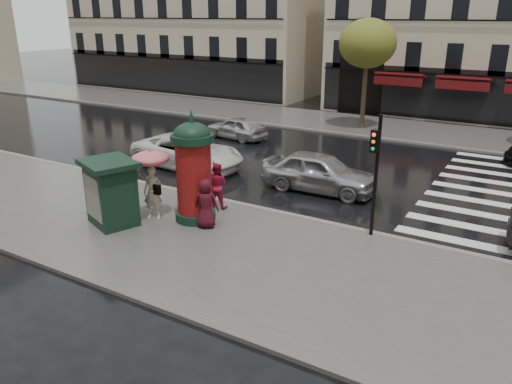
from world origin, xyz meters
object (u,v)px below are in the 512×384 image
Objects in this scene: woman_red at (217,185)px; woman_umbrella at (152,173)px; man_burgundy at (206,204)px; newsstand at (111,192)px; traffic_light at (375,165)px; car_silver at (320,172)px; morris_column at (194,168)px; car_far_silver at (237,128)px; car_white at (188,152)px.

woman_umbrella is at bearing 42.23° from woman_red.
newsstand is (-2.90, -1.36, 0.30)m from man_burgundy.
traffic_light is 0.83× the size of car_silver.
morris_column is (-0.74, 0.37, 1.01)m from man_burgundy.
woman_umbrella is 1.46m from newsstand.
man_burgundy is 0.44× the size of car_far_silver.
man_burgundy is at bearing 25.11° from newsstand.
car_white is at bearing 117.64° from woman_umbrella.
woman_red is at bearing 89.98° from morris_column.
morris_column is 5.83m from car_silver.
car_far_silver is (-5.45, 9.76, -0.32)m from woman_red.
car_silver is at bearing -85.30° from car_white.
traffic_light reaches higher than car_silver.
woman_umbrella is 0.44× the size of car_white.
woman_umbrella is 0.64× the size of morris_column.
traffic_light is at bearing -137.99° from car_silver.
car_silver is 1.24× the size of car_far_silver.
woman_umbrella reaches higher than car_silver.
woman_red is 5.72m from car_white.
woman_umbrella is 1.45× the size of woman_red.
morris_column reaches higher than car_silver.
woman_red is at bearing 37.01° from car_far_silver.
woman_red is 1.82m from man_burgundy.
car_far_silver is at bearing 51.02° from car_silver.
woman_red is at bearing 54.41° from newsstand.
woman_umbrella is 2.46m from woman_red.
man_burgundy is at bearing -133.73° from car_white.
car_silver is (1.61, 5.58, -0.16)m from man_burgundy.
traffic_light reaches higher than morris_column.
car_white is at bearing 89.17° from car_silver.
woman_red is 0.45× the size of car_far_silver.
man_burgundy is 0.36× the size of car_silver.
morris_column is 1.69× the size of newsstand.
woman_red is 11.18m from car_far_silver.
man_burgundy is 0.43× the size of traffic_light.
car_far_silver is (-7.80, 5.85, -0.16)m from car_silver.
car_silver is (3.67, 5.84, -0.94)m from woman_umbrella.
woman_red reaches higher than car_white.
woman_red is 0.75× the size of newsstand.
car_silver is (2.35, 3.91, -0.16)m from woman_red.
car_white is (-2.98, 5.69, -0.97)m from woman_umbrella.
man_burgundy is 7.41m from car_white.
woman_umbrella is at bearing -160.75° from traffic_light.
car_far_silver is at bearing -83.55° from man_burgundy.
car_silver is 9.75m from car_far_silver.
traffic_light reaches higher than car_far_silver.
traffic_light reaches higher than woman_umbrella.
woman_red reaches higher than man_burgundy.
morris_column is 5.96m from traffic_light.
morris_column is (-0.00, -1.30, 1.00)m from woman_red.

